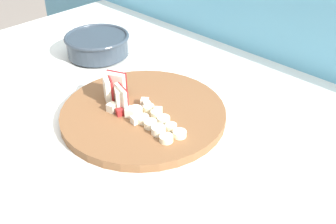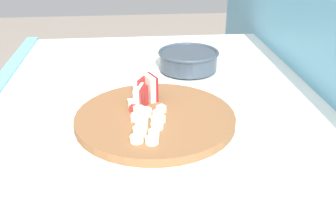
{
  "view_description": "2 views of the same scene",
  "coord_description": "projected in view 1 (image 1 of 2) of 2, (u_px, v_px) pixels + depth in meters",
  "views": [
    {
      "loc": [
        0.48,
        -0.47,
        1.39
      ],
      "look_at": [
        -0.01,
        0.03,
        0.92
      ],
      "focal_mm": 42.33,
      "sensor_mm": 36.0,
      "label": 1
    },
    {
      "loc": [
        0.72,
        -0.04,
        1.31
      ],
      "look_at": [
        -0.05,
        0.03,
        0.92
      ],
      "focal_mm": 41.77,
      "sensor_mm": 36.0,
      "label": 2
    }
  ],
  "objects": [
    {
      "name": "apple_wedge_fan",
      "position": [
        116.0,
        92.0,
        0.86
      ],
      "size": [
        0.1,
        0.06,
        0.06
      ],
      "color": "#A32323",
      "rests_on": "cutting_board"
    },
    {
      "name": "apple_dice_pile",
      "position": [
        134.0,
        110.0,
        0.84
      ],
      "size": [
        0.1,
        0.09,
        0.02
      ],
      "color": "#EFE5CC",
      "rests_on": "cutting_board"
    },
    {
      "name": "banana_slice_rows",
      "position": [
        155.0,
        122.0,
        0.81
      ],
      "size": [
        0.15,
        0.07,
        0.02
      ],
      "color": "beige",
      "rests_on": "cutting_board"
    },
    {
      "name": "cutting_board",
      "position": [
        143.0,
        113.0,
        0.86
      ],
      "size": [
        0.36,
        0.36,
        0.02
      ],
      "primitive_type": "cylinder",
      "color": "brown",
      "rests_on": "tiled_countertop"
    },
    {
      "name": "tile_backsplash",
      "position": [
        265.0,
        122.0,
        1.22
      ],
      "size": [
        2.4,
        0.04,
        1.35
      ],
      "primitive_type": "cube",
      "color": "#5BA3C1",
      "rests_on": "ground"
    },
    {
      "name": "ceramic_bowl",
      "position": [
        98.0,
        44.0,
        1.1
      ],
      "size": [
        0.18,
        0.18,
        0.06
      ],
      "color": "#2D3842",
      "rests_on": "tiled_countertop"
    }
  ]
}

